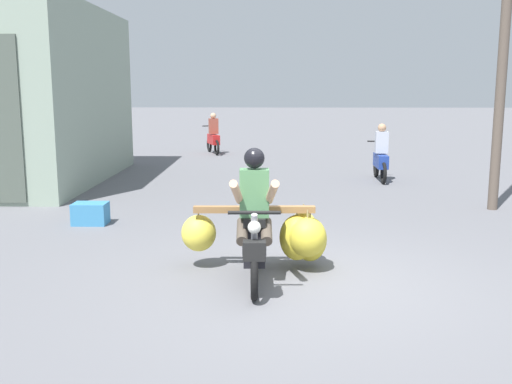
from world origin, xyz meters
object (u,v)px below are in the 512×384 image
(motorbike_distant_ahead_right, at_px, (381,158))
(produce_crate, at_px, (90,214))
(motorbike_distant_ahead_left, at_px, (213,137))
(motorbike_main_loaded, at_px, (274,232))
(utility_pole, at_px, (505,31))

(motorbike_distant_ahead_right, relative_size, produce_crate, 2.90)
(motorbike_distant_ahead_left, bearing_deg, motorbike_main_loaded, -81.63)
(produce_crate, bearing_deg, utility_pole, 10.69)
(motorbike_distant_ahead_right, bearing_deg, utility_pole, -66.39)
(motorbike_main_loaded, xyz_separation_m, motorbike_distant_ahead_right, (2.67, 7.30, 0.05))
(motorbike_distant_ahead_left, xyz_separation_m, produce_crate, (-1.10, -10.61, -0.39))
(motorbike_distant_ahead_right, height_order, utility_pole, utility_pole)
(utility_pole, bearing_deg, produce_crate, -169.31)
(motorbike_distant_ahead_right, bearing_deg, produce_crate, -140.37)
(motorbike_main_loaded, xyz_separation_m, utility_pole, (4.15, 3.93, 2.74))
(produce_crate, distance_m, utility_pole, 7.94)
(motorbike_distant_ahead_right, bearing_deg, motorbike_distant_ahead_left, 128.11)
(motorbike_distant_ahead_right, height_order, produce_crate, motorbike_distant_ahead_right)
(motorbike_distant_ahead_right, xyz_separation_m, utility_pole, (1.48, -3.38, 2.69))
(motorbike_main_loaded, distance_m, produce_crate, 4.00)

